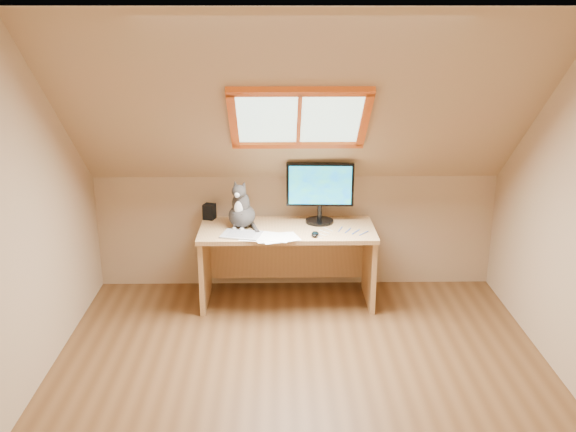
{
  "coord_description": "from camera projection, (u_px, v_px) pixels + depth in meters",
  "views": [
    {
      "loc": [
        -0.16,
        -3.62,
        2.4
      ],
      "look_at": [
        -0.08,
        1.0,
        0.89
      ],
      "focal_mm": 40.0,
      "sensor_mm": 36.0,
      "label": 1
    }
  ],
  "objects": [
    {
      "name": "graphics_tablet",
      "position": [
        242.0,
        235.0,
        5.12
      ],
      "size": [
        0.35,
        0.29,
        0.01
      ],
      "primitive_type": "cube",
      "rotation": [
        0.0,
        0.0,
        -0.24
      ],
      "color": "#B2B2B7",
      "rests_on": "desk"
    },
    {
      "name": "room_shell",
      "position": [
        305.0,
        185.0,
        3.65
      ],
      "size": [
        3.52,
        3.52,
        2.41
      ],
      "color": "tan",
      "rests_on": "ground"
    },
    {
      "name": "cables",
      "position": [
        340.0,
        232.0,
        5.18
      ],
      "size": [
        0.51,
        0.26,
        0.01
      ],
      "color": "silver",
      "rests_on": "desk"
    },
    {
      "name": "desk_speaker",
      "position": [
        209.0,
        212.0,
        5.5
      ],
      "size": [
        0.12,
        0.12,
        0.13
      ],
      "primitive_type": "cube",
      "rotation": [
        0.0,
        0.0,
        -0.33
      ],
      "color": "black",
      "rests_on": "desk"
    },
    {
      "name": "papers",
      "position": [
        270.0,
        238.0,
        5.04
      ],
      "size": [
        0.35,
        0.3,
        0.01
      ],
      "color": "white",
      "rests_on": "desk"
    },
    {
      "name": "monitor",
      "position": [
        320.0,
        189.0,
        5.33
      ],
      "size": [
        0.56,
        0.24,
        0.52
      ],
      "color": "black",
      "rests_on": "desk"
    },
    {
      "name": "cat",
      "position": [
        241.0,
        210.0,
        5.27
      ],
      "size": [
        0.28,
        0.32,
        0.41
      ],
      "color": "#3F3A37",
      "rests_on": "desk"
    },
    {
      "name": "mouse",
      "position": [
        315.0,
        234.0,
        5.1
      ],
      "size": [
        0.08,
        0.12,
        0.03
      ],
      "primitive_type": "ellipsoid",
      "rotation": [
        0.0,
        0.0,
        -0.15
      ],
      "color": "black",
      "rests_on": "desk"
    },
    {
      "name": "ground",
      "position": [
        303.0,
        392.0,
        4.19
      ],
      "size": [
        3.5,
        3.5,
        0.0
      ],
      "primitive_type": "plane",
      "color": "brown",
      "rests_on": "ground"
    },
    {
      "name": "desk",
      "position": [
        287.0,
        249.0,
        5.42
      ],
      "size": [
        1.44,
        0.63,
        0.66
      ],
      "color": "tan",
      "rests_on": "ground"
    }
  ]
}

